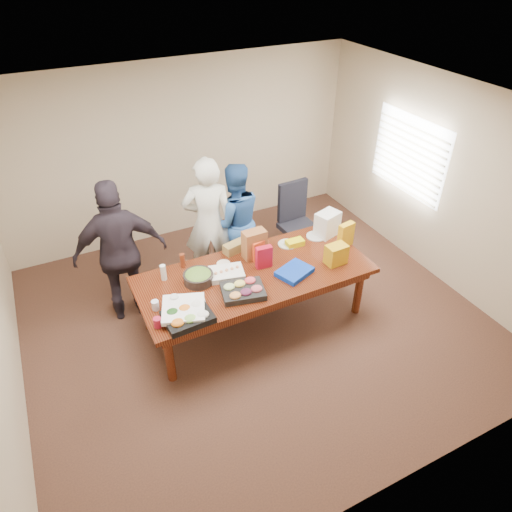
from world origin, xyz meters
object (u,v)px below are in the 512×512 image
office_chair (299,225)px  salad_bowl (198,278)px  conference_table (255,297)px  person_right (234,221)px  sheet_cake (227,273)px  person_center (209,223)px

office_chair → salad_bowl: size_ratio=3.19×
conference_table → person_right: size_ratio=1.68×
sheet_cake → person_right: bearing=74.2°
salad_bowl → office_chair: bearing=23.8°
sheet_cake → office_chair: bearing=42.7°
office_chair → person_right: size_ratio=0.67×
person_right → sheet_cake: 1.11m
conference_table → person_right: person_right is taller
office_chair → sheet_cake: (-1.52, -0.86, 0.23)m
person_center → person_right: size_ratio=1.11×
person_center → sheet_cake: size_ratio=4.71×
salad_bowl → person_right: bearing=46.7°
office_chair → sheet_cake: 1.76m
conference_table → salad_bowl: 0.80m
conference_table → sheet_cake: bearing=162.6°
person_right → salad_bowl: 1.28m
conference_table → office_chair: (1.20, 0.96, 0.18)m
conference_table → salad_bowl: size_ratio=8.01×
person_right → sheet_cake: bearing=68.5°
person_right → salad_bowl: bearing=54.2°
conference_table → office_chair: bearing=38.7°
person_center → salad_bowl: bearing=80.5°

